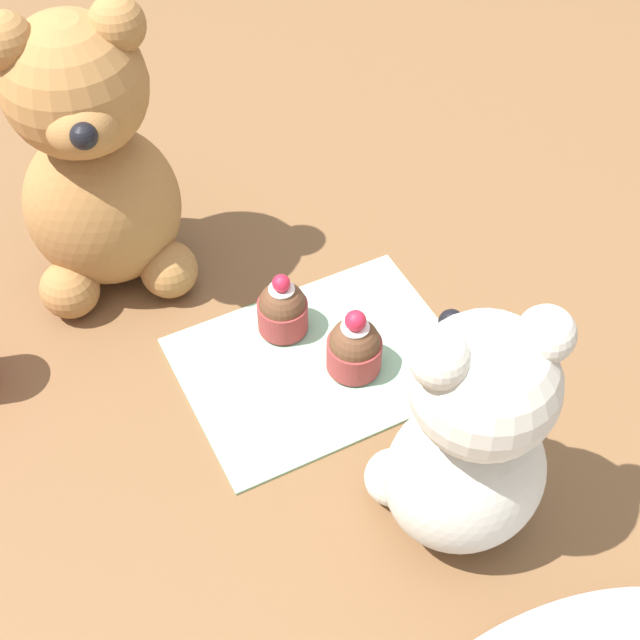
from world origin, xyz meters
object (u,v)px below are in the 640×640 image
(teddy_bear_cream, at_px, (469,441))
(cupcake_near_tan_bear, at_px, (282,308))
(teddy_bear_tan, at_px, (94,166))
(cupcake_near_cream_bear, at_px, (354,347))

(teddy_bear_cream, height_order, cupcake_near_tan_bear, teddy_bear_cream)
(teddy_bear_cream, height_order, teddy_bear_tan, teddy_bear_tan)
(teddy_bear_cream, relative_size, teddy_bear_tan, 0.83)
(teddy_bear_cream, xyz_separation_m, cupcake_near_cream_bear, (-0.00, -0.16, -0.07))
(teddy_bear_cream, bearing_deg, cupcake_near_tan_bear, -70.91)
(teddy_bear_tan, relative_size, cupcake_near_cream_bear, 4.09)
(teddy_bear_tan, distance_m, cupcake_near_cream_bear, 0.26)
(teddy_bear_cream, relative_size, cupcake_near_cream_bear, 3.38)
(teddy_bear_cream, xyz_separation_m, cupcake_near_tan_bear, (0.03, -0.22, -0.07))
(teddy_bear_tan, xyz_separation_m, cupcake_near_tan_bear, (-0.11, 0.14, -0.10))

